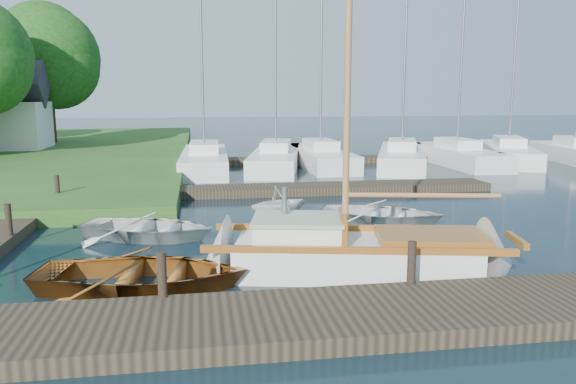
{
  "coord_description": "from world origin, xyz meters",
  "views": [
    {
      "loc": [
        -2.34,
        -14.45,
        3.76
      ],
      "look_at": [
        0.0,
        0.0,
        1.2
      ],
      "focal_mm": 35.0,
      "sensor_mm": 36.0,
      "label": 1
    }
  ],
  "objects": [
    {
      "name": "ground",
      "position": [
        0.0,
        0.0,
        0.0
      ],
      "size": [
        160.0,
        160.0,
        0.0
      ],
      "primitive_type": "plane",
      "color": "black",
      "rests_on": "ground"
    },
    {
      "name": "near_dock",
      "position": [
        0.0,
        -6.0,
        0.15
      ],
      "size": [
        18.0,
        2.2,
        0.3
      ],
      "primitive_type": "cube",
      "color": "black",
      "rests_on": "ground"
    },
    {
      "name": "far_dock",
      "position": [
        2.0,
        6.5,
        0.15
      ],
      "size": [
        14.0,
        1.6,
        0.3
      ],
      "primitive_type": "cube",
      "color": "black",
      "rests_on": "ground"
    },
    {
      "name": "pontoon",
      "position": [
        10.0,
        16.0,
        0.15
      ],
      "size": [
        30.0,
        1.6,
        0.3
      ],
      "primitive_type": "cube",
      "color": "black",
      "rests_on": "ground"
    },
    {
      "name": "mooring_post_1",
      "position": [
        -3.0,
        -5.0,
        0.7
      ],
      "size": [
        0.16,
        0.16,
        0.8
      ],
      "primitive_type": "cylinder",
      "color": "black",
      "rests_on": "near_dock"
    },
    {
      "name": "mooring_post_2",
      "position": [
        1.5,
        -5.0,
        0.7
      ],
      "size": [
        0.16,
        0.16,
        0.8
      ],
      "primitive_type": "cylinder",
      "color": "black",
      "rests_on": "near_dock"
    },
    {
      "name": "mooring_post_4",
      "position": [
        -7.0,
        0.0,
        0.7
      ],
      "size": [
        0.16,
        0.16,
        0.8
      ],
      "primitive_type": "cylinder",
      "color": "black",
      "rests_on": "left_dock"
    },
    {
      "name": "mooring_post_5",
      "position": [
        -7.0,
        5.0,
        0.7
      ],
      "size": [
        0.16,
        0.16,
        0.8
      ],
      "primitive_type": "cylinder",
      "color": "black",
      "rests_on": "left_dock"
    },
    {
      "name": "sailboat",
      "position": [
        1.06,
        -3.32,
        0.34
      ],
      "size": [
        7.4,
        3.36,
        9.83
      ],
      "rotation": [
        0.0,
        0.0,
        -0.2
      ],
      "color": "white",
      "rests_on": "ground"
    },
    {
      "name": "dinghy",
      "position": [
        -3.47,
        -3.69,
        0.43
      ],
      "size": [
        4.51,
        3.53,
        0.85
      ],
      "primitive_type": "imported",
      "rotation": [
        0.0,
        0.0,
        1.42
      ],
      "color": "brown",
      "rests_on": "ground"
    },
    {
      "name": "tender_a",
      "position": [
        -3.68,
        0.36,
        0.37
      ],
      "size": [
        4.24,
        3.64,
        0.74
      ],
      "primitive_type": "imported",
      "rotation": [
        0.0,
        0.0,
        1.21
      ],
      "color": "white",
      "rests_on": "ground"
    },
    {
      "name": "tender_b",
      "position": [
        0.14,
        2.51,
        0.53
      ],
      "size": [
        2.55,
        2.41,
        1.06
      ],
      "primitive_type": "imported",
      "rotation": [
        0.0,
        0.0,
        1.99
      ],
      "color": "white",
      "rests_on": "ground"
    },
    {
      "name": "tender_c",
      "position": [
        2.98,
        1.08,
        0.37
      ],
      "size": [
        4.29,
        3.8,
        0.73
      ],
      "primitive_type": "imported",
      "rotation": [
        0.0,
        0.0,
        1.13
      ],
      "color": "white",
      "rests_on": "ground"
    },
    {
      "name": "marina_boat_0",
      "position": [
        -2.01,
        13.89,
        0.57
      ],
      "size": [
        2.46,
        9.01,
        11.86
      ],
      "rotation": [
        0.0,
        0.0,
        1.54
      ],
      "color": "white",
      "rests_on": "ground"
    },
    {
      "name": "marina_boat_1",
      "position": [
        1.65,
        14.14,
        0.55
      ],
      "size": [
        4.05,
        9.56,
        9.27
      ],
      "rotation": [
        0.0,
        0.0,
        1.37
      ],
      "color": "white",
      "rests_on": "ground"
    },
    {
      "name": "marina_boat_2",
      "position": [
        4.05,
        14.38,
        0.58
      ],
      "size": [
        2.32,
        8.2,
        11.98
      ],
      "rotation": [
        0.0,
        0.0,
        1.59
      ],
      "color": "white",
      "rests_on": "ground"
    },
    {
      "name": "marina_boat_3",
      "position": [
        8.32,
        13.78,
        0.57
      ],
      "size": [
        5.34,
        9.57,
        11.84
      ],
      "rotation": [
        0.0,
        0.0,
        1.21
      ],
      "color": "white",
      "rests_on": "ground"
    },
    {
      "name": "marina_boat_4",
      "position": [
        11.52,
        13.95,
        0.56
      ],
      "size": [
        2.26,
        8.3,
        10.01
      ],
      "rotation": [
        0.0,
        0.0,
        1.58
      ],
      "color": "white",
      "rests_on": "ground"
    },
    {
      "name": "marina_boat_5",
      "position": [
        14.99,
        14.71,
        0.57
      ],
      "size": [
        5.42,
        9.17,
        11.2
      ],
      "rotation": [
        0.0,
        0.0,
        1.19
      ],
      "color": "white",
      "rests_on": "ground"
    },
    {
      "name": "marina_boat_6",
      "position": [
        18.65,
        14.09,
        0.56
      ],
      "size": [
        3.46,
        7.56,
        9.41
      ],
      "rotation": [
        0.0,
        0.0,
        1.39
      ],
      "color": "white",
      "rests_on": "ground"
    },
    {
      "name": "house_c",
      "position": [
        -14.0,
        22.0,
        2.58
      ],
      "size": [
        5.25,
        4.0,
        5.28
      ],
      "color": "silver",
      "rests_on": "shore"
    },
    {
      "name": "tree_7",
      "position": [
        -12.0,
        26.05,
        6.2
      ],
      "size": [
        6.83,
        6.83,
        9.38
      ],
      "color": "#332114",
      "rests_on": "shore"
    }
  ]
}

